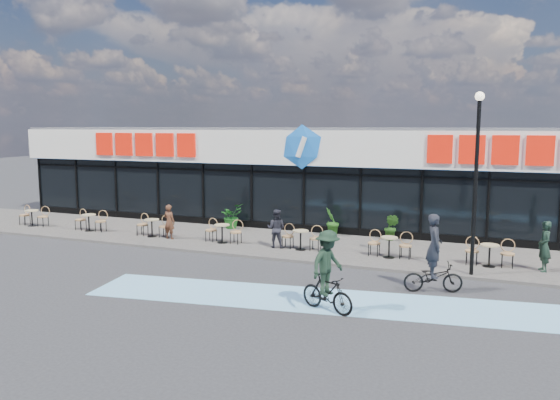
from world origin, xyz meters
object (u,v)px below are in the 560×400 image
patron_left (169,222)px  patron_right (276,228)px  potted_plant_mid (332,222)px  lamp_post (476,169)px  potted_plant_left (231,216)px  bistro_set_0 (33,216)px  pedestrian_a (544,246)px  cyclist_a (327,275)px  cyclist_b (434,265)px  potted_plant_right (391,227)px

patron_left → patron_right: bearing=-171.8°
potted_plant_mid → patron_left: 6.74m
lamp_post → potted_plant_left: size_ratio=5.04×
bistro_set_0 → patron_left: patron_left is taller
patron_right → pedestrian_a: (9.18, 0.01, 0.08)m
potted_plant_mid → cyclist_a: bearing=-74.4°
lamp_post → potted_plant_mid: 7.62m
bistro_set_0 → pedestrian_a: size_ratio=0.95×
bistro_set_0 → cyclist_b: (18.29, -3.31, 0.23)m
patron_left → cyclist_a: 10.26m
potted_plant_right → patron_right: patron_right is taller
bistro_set_0 → patron_left: 7.51m
potted_plant_mid → potted_plant_right: 2.49m
lamp_post → cyclist_b: (-0.95, -1.98, -2.61)m
potted_plant_right → cyclist_b: size_ratio=0.48×
potted_plant_left → potted_plant_mid: potted_plant_mid is taller
potted_plant_left → patron_left: size_ratio=0.78×
patron_left → pedestrian_a: pedestrian_a is taller
patron_left → pedestrian_a: 13.83m
pedestrian_a → cyclist_a: cyclist_a is taller
bistro_set_0 → cyclist_b: cyclist_b is taller
potted_plant_right → pedestrian_a: size_ratio=0.66×
patron_right → pedestrian_a: bearing=175.6°
lamp_post → pedestrian_a: (2.10, 1.27, -2.49)m
potted_plant_mid → pedestrian_a: bearing=-20.6°
lamp_post → potted_plant_left: lamp_post is taller
potted_plant_left → patron_right: (3.37, -2.91, 0.18)m
lamp_post → pedestrian_a: bearing=31.2°
pedestrian_a → patron_left: bearing=-104.6°
lamp_post → potted_plant_mid: lamp_post is taller
potted_plant_mid → cyclist_b: 7.85m
cyclist_a → patron_left: bearing=145.6°
potted_plant_left → pedestrian_a: 12.88m
patron_left → cyclist_a: size_ratio=0.67×
potted_plant_right → patron_right: bearing=-142.4°
bistro_set_0 → pedestrian_a: (21.34, -0.05, 0.36)m
lamp_post → bistro_set_0: 19.49m
potted_plant_right → pedestrian_a: bearing=-28.7°
lamp_post → patron_left: 12.06m
potted_plant_mid → potted_plant_right: size_ratio=1.11×
bistro_set_0 → patron_left: (7.50, -0.20, 0.25)m
lamp_post → potted_plant_left: (-10.45, 4.17, -2.74)m
patron_right → patron_left: bearing=-2.7°
patron_right → cyclist_a: (3.81, -5.93, 0.13)m
potted_plant_right → pedestrian_a: 6.11m
pedestrian_a → potted_plant_left: bearing=-118.2°
patron_left → lamp_post: bearing=-179.0°
bistro_set_0 → cyclist_b: bearing=-10.3°
patron_left → cyclist_a: (8.47, -5.79, 0.16)m
bistro_set_0 → cyclist_a: cyclist_a is taller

